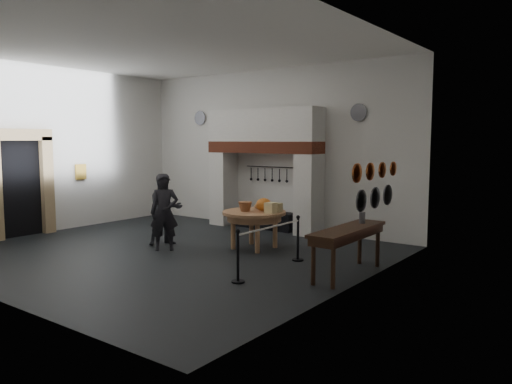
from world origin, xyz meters
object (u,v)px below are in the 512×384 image
Objects in this scene: iron_range at (265,220)px; visitor_near at (164,212)px; barrier_post_near at (238,258)px; work_table at (254,213)px; barrier_post_far at (298,239)px; visitor_far at (165,210)px; side_table at (348,229)px.

iron_range is 3.69m from visitor_near.
iron_range is 1.09× the size of visitor_near.
barrier_post_near reaches higher than iron_range.
iron_range is at bearing 120.10° from work_table.
barrier_post_far reaches higher than iron_range.
barrier_post_far is (0.00, 2.00, 0.00)m from barrier_post_near.
barrier_post_near is (1.44, -2.41, -0.39)m from work_table.
barrier_post_near is (3.38, -1.44, -0.41)m from visitor_far.
iron_range is 0.86× the size of side_table.
work_table is 1.64× the size of barrier_post_near.
work_table is (1.32, -2.27, 0.59)m from iron_range.
visitor_near reaches higher than barrier_post_near.
work_table is at bearing -59.90° from iron_range.
side_table is at bearing -62.08° from visitor_far.
visitor_far is 3.70m from barrier_post_near.
visitor_near is 0.57m from visitor_far.
work_table is 2.17m from visitor_far.
side_table is 2.44× the size of barrier_post_far.
side_table and barrier_post_far have the same top height.
visitor_far is at bearing -170.64° from barrier_post_far.
barrier_post_far is (-1.34, 0.40, -0.42)m from side_table.
work_table is 0.67× the size of side_table.
barrier_post_near is 1.00× the size of barrier_post_far.
side_table is (4.10, -3.08, 0.62)m from iron_range.
side_table is 1.46m from barrier_post_far.
visitor_near is at bearing -93.52° from iron_range.
work_table is 1.55m from barrier_post_far.
work_table is at bearing -4.07° from visitor_near.
barrier_post_near is at bearing -59.03° from work_table.
visitor_near reaches higher than iron_range.
visitor_far reaches higher than work_table.
visitor_far is (-0.62, -3.23, 0.61)m from iron_range.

